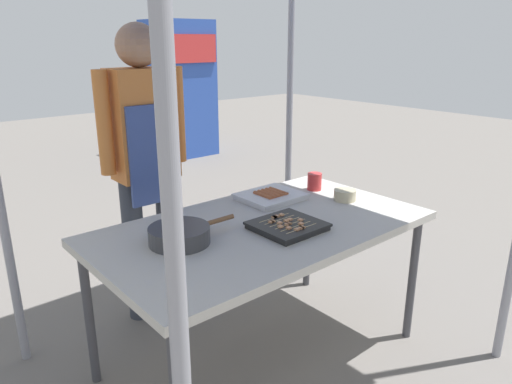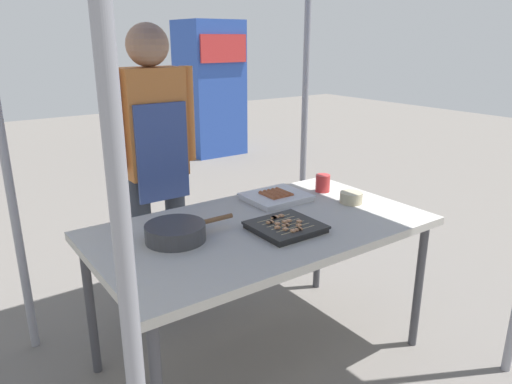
{
  "view_description": "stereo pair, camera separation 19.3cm",
  "coord_description": "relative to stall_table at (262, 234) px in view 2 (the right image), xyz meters",
  "views": [
    {
      "loc": [
        -1.41,
        -1.6,
        1.6
      ],
      "look_at": [
        0.0,
        0.05,
        0.9
      ],
      "focal_mm": 33.48,
      "sensor_mm": 36.0,
      "label": 1
    },
    {
      "loc": [
        -1.26,
        -1.72,
        1.6
      ],
      "look_at": [
        0.0,
        0.05,
        0.9
      ],
      "focal_mm": 33.48,
      "sensor_mm": 36.0,
      "label": 2
    }
  ],
  "objects": [
    {
      "name": "cooking_wok",
      "position": [
        -0.42,
        0.07,
        0.09
      ],
      "size": [
        0.43,
        0.27,
        0.08
      ],
      "color": "#38383A",
      "rests_on": "stall_table"
    },
    {
      "name": "tray_grilled_sausages",
      "position": [
        0.28,
        0.25,
        0.07
      ],
      "size": [
        0.33,
        0.28,
        0.05
      ],
      "color": "silver",
      "rests_on": "stall_table"
    },
    {
      "name": "tray_meat_skewers",
      "position": [
        0.04,
        -0.12,
        0.07
      ],
      "size": [
        0.3,
        0.29,
        0.04
      ],
      "color": "black",
      "rests_on": "stall_table"
    },
    {
      "name": "vendor_woman",
      "position": [
        -0.19,
        0.77,
        0.31
      ],
      "size": [
        0.52,
        0.24,
        1.68
      ],
      "rotation": [
        0.0,
        0.0,
        3.14
      ],
      "color": "#333842",
      "rests_on": "ground"
    },
    {
      "name": "ground_plane",
      "position": [
        0.0,
        0.0,
        -0.7
      ],
      "size": [
        18.0,
        18.0,
        0.0
      ],
      "primitive_type": "plane",
      "color": "#66605B"
    },
    {
      "name": "neighbor_stall_left",
      "position": [
        2.2,
        4.29,
        0.23
      ],
      "size": [
        0.77,
        0.8,
        1.84
      ],
      "color": "#2D51B2",
      "rests_on": "ground"
    },
    {
      "name": "drink_cup_near_edge",
      "position": [
        0.59,
        0.22,
        0.1
      ],
      "size": [
        0.08,
        0.08,
        0.1
      ],
      "primitive_type": "cylinder",
      "color": "red",
      "rests_on": "stall_table"
    },
    {
      "name": "condiment_bowl",
      "position": [
        0.58,
        -0.03,
        0.08
      ],
      "size": [
        0.12,
        0.12,
        0.06
      ],
      "primitive_type": "cylinder",
      "color": "#BFB28C",
      "rests_on": "stall_table"
    },
    {
      "name": "stall_table",
      "position": [
        0.0,
        0.0,
        0.0
      ],
      "size": [
        1.6,
        0.9,
        0.75
      ],
      "color": "#B7B2A8",
      "rests_on": "ground"
    }
  ]
}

